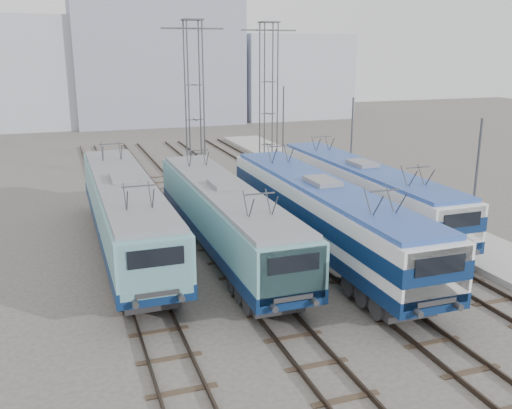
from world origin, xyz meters
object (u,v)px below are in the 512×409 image
Objects in this scene: locomotive_far_left at (126,209)px; mast_rear at (283,128)px; mast_front at (475,193)px; locomotive_far_right at (363,188)px; catenary_tower_west at (194,97)px; catenary_tower_east at (269,93)px; locomotive_center_right at (323,212)px; locomotive_center_left at (225,215)px; mast_mid at (351,151)px.

locomotive_far_left is 2.64× the size of mast_rear.
locomotive_far_right is at bearing 104.65° from mast_front.
locomotive_far_left is 15.37m from catenary_tower_west.
mast_front is 24.00m from mast_rear.
catenary_tower_east is 1.71× the size of mast_rear.
locomotive_far_left is 9.80m from locomotive_center_right.
locomotive_center_left is at bearing -26.60° from locomotive_far_left.
locomotive_far_right is 17.07m from mast_rear.
locomotive_center_right reaches higher than locomotive_far_right.
locomotive_far_left is at bearing -131.91° from mast_rear.
mast_rear is at bearing 90.00° from mast_mid.
locomotive_far_right is at bearing 42.00° from locomotive_center_right.
mast_front reaches higher than locomotive_far_left.
locomotive_center_left is at bearing -164.89° from locomotive_far_right.
locomotive_center_right is 2.64× the size of mast_front.
locomotive_far_right is (4.50, 4.05, -0.10)m from locomotive_center_right.
locomotive_center_right is 6.06m from locomotive_far_right.
locomotive_far_right is 1.47× the size of catenary_tower_west.
locomotive_far_right is 15.23m from catenary_tower_west.
locomotive_far_left reaches higher than locomotive_center_left.
locomotive_center_right is at bearing -106.84° from mast_rear.
mast_rear reaches higher than locomotive_far_left.
mast_rear is at bearing 24.94° from catenary_tower_west.
locomotive_far_left is at bearing 153.40° from locomotive_center_left.
mast_mid is 1.00× the size of mast_rear.
catenary_tower_west reaches higher than locomotive_center_left.
locomotive_far_right is at bearing 0.75° from locomotive_far_left.
mast_mid is at bearing -42.93° from catenary_tower_west.
locomotive_center_left reaches higher than locomotive_far_right.
locomotive_center_left is (4.50, -2.25, -0.10)m from locomotive_far_left.
locomotive_center_right is 1.54× the size of catenary_tower_west.
mast_mid is (6.35, 8.98, 1.15)m from locomotive_center_right.
catenary_tower_west reaches higher than mast_rear.
mast_front is (2.10, -22.00, -3.14)m from catenary_tower_east.
mast_mid is at bearing -78.14° from catenary_tower_east.
catenary_tower_east reaches higher than mast_mid.
catenary_tower_west is 1.71× the size of mast_mid.
mast_mid is (2.10, -10.00, -3.14)m from catenary_tower_east.
mast_front is 1.00× the size of mast_mid.
locomotive_center_left is at bearing -119.27° from mast_rear.
catenary_tower_east is at bearing 101.86° from mast_mid.
catenary_tower_east is (4.25, 18.98, 4.29)m from locomotive_center_right.
mast_front is (6.35, -3.02, 1.15)m from locomotive_center_right.
mast_front is 12.00m from mast_mid.
mast_mid is (8.60, -8.00, -3.14)m from catenary_tower_west.
mast_mid reaches higher than locomotive_center_left.
mast_front is (10.85, -4.64, 1.30)m from locomotive_center_left.
mast_mid is (1.85, 4.92, 1.25)m from locomotive_far_right.
mast_front reaches higher than locomotive_center_left.
catenary_tower_east is at bearing 48.74° from locomotive_far_left.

